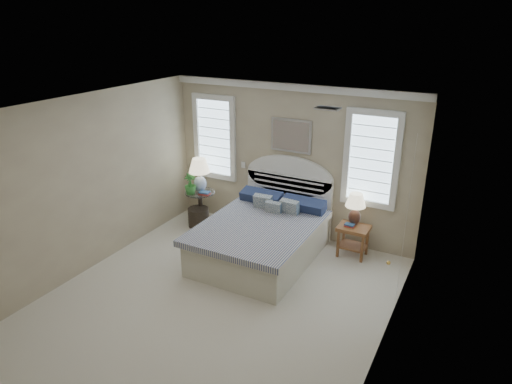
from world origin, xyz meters
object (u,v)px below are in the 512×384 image
object	(u,v)px
floor_pot	(199,217)
bed	(264,235)
side_table_left	(200,204)
lamp_right	(355,205)
lamp_left	(200,171)
nightstand_right	(353,235)

from	to	relation	value
floor_pot	bed	bearing A→B (deg)	-15.58
side_table_left	lamp_right	world-z (taller)	lamp_right
floor_pot	lamp_left	world-z (taller)	lamp_left
bed	side_table_left	xyz separation A→B (m)	(-1.65, 0.59, 0.00)
nightstand_right	lamp_right	world-z (taller)	lamp_right
bed	nightstand_right	xyz separation A→B (m)	(1.30, 0.69, 0.00)
side_table_left	nightstand_right	size ratio (longest dim) A/B	1.19
nightstand_right	lamp_right	xyz separation A→B (m)	(-0.04, 0.11, 0.47)
floor_pot	lamp_left	xyz separation A→B (m)	(-0.06, 0.19, 0.85)
nightstand_right	floor_pot	distance (m)	2.92
lamp_left	lamp_right	bearing A→B (deg)	3.16
nightstand_right	floor_pot	bearing A→B (deg)	-175.19
side_table_left	lamp_right	size ratio (longest dim) A/B	1.17
nightstand_right	lamp_right	bearing A→B (deg)	108.46
bed	lamp_left	bearing A→B (deg)	159.02
lamp_left	floor_pot	bearing A→B (deg)	-71.68
side_table_left	lamp_left	distance (m)	0.64
side_table_left	floor_pot	size ratio (longest dim) A/B	1.61
bed	nightstand_right	size ratio (longest dim) A/B	4.29
side_table_left	lamp_left	bearing A→B (deg)	112.27
nightstand_right	bed	bearing A→B (deg)	-151.97
bed	nightstand_right	bearing A→B (deg)	28.03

